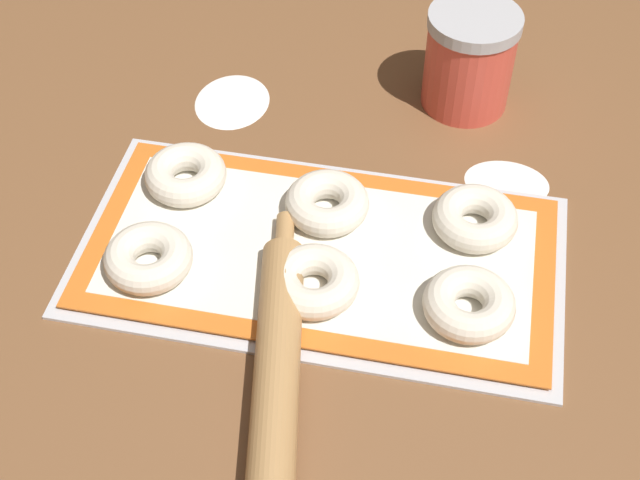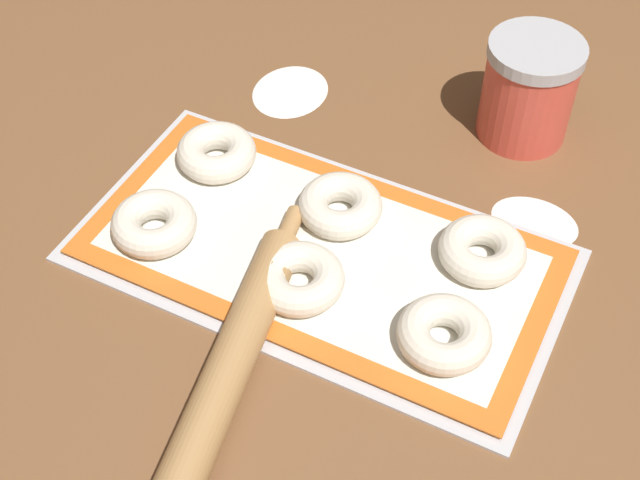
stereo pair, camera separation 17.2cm
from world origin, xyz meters
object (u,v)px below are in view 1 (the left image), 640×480
(baking_tray, at_px, (320,255))
(bagel_back_left, at_px, (186,175))
(bagel_back_right, at_px, (475,218))
(flour_canister, at_px, (469,59))
(bagel_front_center, at_px, (314,281))
(bagel_back_center, at_px, (327,203))
(bagel_front_left, at_px, (148,258))
(bagel_front_right, at_px, (469,304))
(rolling_pin, at_px, (275,395))

(baking_tray, relative_size, bagel_back_left, 5.60)
(baking_tray, relative_size, bagel_back_right, 5.60)
(flour_canister, bearing_deg, bagel_front_center, -109.20)
(baking_tray, distance_m, bagel_back_center, 0.06)
(bagel_front_left, bearing_deg, bagel_front_right, 0.92)
(bagel_front_center, distance_m, bagel_back_center, 0.11)
(bagel_front_left, height_order, bagel_back_center, same)
(bagel_front_left, height_order, rolling_pin, same)
(bagel_back_left, bearing_deg, bagel_front_left, -90.51)
(bagel_front_left, bearing_deg, rolling_pin, -38.31)
(baking_tray, xyz_separation_m, bagel_front_center, (0.01, -0.06, 0.02))
(bagel_front_left, distance_m, rolling_pin, 0.22)
(bagel_back_center, xyz_separation_m, bagel_back_right, (0.16, 0.01, 0.00))
(rolling_pin, bearing_deg, bagel_back_right, 57.66)
(bagel_front_right, distance_m, bagel_back_left, 0.36)
(bagel_front_left, distance_m, bagel_back_left, 0.13)
(bagel_front_right, bearing_deg, bagel_front_left, -179.08)
(bagel_front_center, height_order, bagel_back_center, same)
(bagel_back_right, relative_size, rolling_pin, 0.21)
(bagel_front_right, height_order, flour_canister, flour_canister)
(bagel_front_center, xyz_separation_m, bagel_back_left, (-0.18, 0.13, 0.00))
(baking_tray, bearing_deg, bagel_front_right, -18.58)
(bagel_front_center, xyz_separation_m, bagel_back_center, (-0.01, 0.11, 0.00))
(bagel_back_right, xyz_separation_m, flour_canister, (-0.03, 0.23, 0.04))
(bagel_front_center, bearing_deg, flour_canister, 70.80)
(bagel_back_left, distance_m, bagel_back_right, 0.33)
(bagel_back_left, xyz_separation_m, rolling_pin, (0.17, -0.26, -0.01))
(bagel_front_left, bearing_deg, bagel_front_center, 1.09)
(bagel_front_left, bearing_deg, bagel_back_left, 89.49)
(bagel_front_right, relative_size, flour_canister, 0.73)
(baking_tray, height_order, bagel_front_left, bagel_front_left)
(bagel_back_left, bearing_deg, bagel_back_right, -0.60)
(bagel_front_center, bearing_deg, bagel_front_right, 0.72)
(rolling_pin, bearing_deg, bagel_front_center, 86.34)
(bagel_front_center, relative_size, bagel_back_center, 1.00)
(bagel_back_right, bearing_deg, bagel_front_right, -88.07)
(bagel_front_left, relative_size, flour_canister, 0.73)
(bagel_front_right, relative_size, bagel_back_center, 1.00)
(bagel_back_right, bearing_deg, bagel_back_left, 179.40)
(baking_tray, distance_m, bagel_front_center, 0.06)
(bagel_back_left, bearing_deg, bagel_back_center, -4.18)
(bagel_front_left, distance_m, bagel_back_center, 0.21)
(bagel_front_center, xyz_separation_m, bagel_back_right, (0.16, 0.12, 0.00))
(baking_tray, relative_size, bagel_front_right, 5.60)
(bagel_front_left, distance_m, bagel_front_right, 0.34)
(bagel_front_center, bearing_deg, rolling_pin, -93.66)
(bagel_back_left, relative_size, bagel_back_right, 1.00)
(bagel_front_left, height_order, bagel_back_left, same)
(bagel_front_right, height_order, bagel_back_left, same)
(bagel_back_left, height_order, flour_canister, flour_canister)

